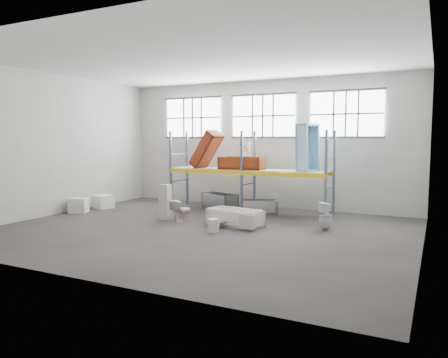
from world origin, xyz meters
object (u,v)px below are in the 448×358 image
Objects in this scene: steel_tub_right at (259,206)px; bucket at (213,225)px; carton_near at (79,205)px; cistern_tall at (165,202)px; bathtub_beige at (235,218)px; blue_tub_upright at (308,148)px; toilet_white at (325,216)px; toilet_beige at (181,210)px; rust_tub_flat at (242,163)px; steel_tub_left at (220,200)px.

bucket is at bearing -89.74° from steel_tub_right.
carton_near is (-5.99, -2.89, 0.02)m from steel_tub_right.
cistern_tall is at bearing 156.96° from bucket.
bucket is at bearing -89.25° from bathtub_beige.
bucket is at bearing -19.54° from cistern_tall.
cistern_tall is at bearing 4.53° from carton_near.
blue_tub_upright is (1.73, 0.18, 2.15)m from steel_tub_right.
cistern_tall reaches higher than toilet_white.
steel_tub_right is 2.76m from blue_tub_upright.
cistern_tall is 2.61m from bucket.
toilet_beige is 0.70m from cistern_tall.
rust_tub_flat is (1.70, 2.50, 1.23)m from cistern_tall.
cistern_tall is 1.38× the size of toilet_white.
cistern_tall is 5.25m from blue_tub_upright.
carton_near is at bearing 173.17° from bucket.
carton_near is (-6.01, 0.72, 0.07)m from bucket.
bathtub_beige is at bearing 80.83° from bucket.
toilet_beige is at bearing -86.78° from steel_tub_left.
toilet_white is 4.20m from rust_tub_flat.
toilet_beige is at bearing -1.11° from cistern_tall.
bathtub_beige is 4.50× the size of bucket.
steel_tub_right is at bearing -14.73° from steel_tub_left.
blue_tub_upright is (3.60, -0.31, 2.12)m from steel_tub_left.
toilet_white is (2.68, 0.61, 0.17)m from bathtub_beige.
toilet_beige is 1.17× the size of carton_near.
toilet_beige is at bearing -122.60° from steel_tub_right.
bathtub_beige is 2.57m from cistern_tall.
cistern_tall is at bearing -97.73° from toilet_white.
steel_tub_left reaches higher than steel_tub_right.
rust_tub_flat reaches higher than toilet_white.
toilet_beige is 4.89m from blue_tub_upright.
steel_tub_left is (-0.18, 3.15, -0.09)m from toilet_beige.
blue_tub_upright is at bearing 37.80° from cistern_tall.
steel_tub_left is at bearing 153.95° from rust_tub_flat.
bucket is at bearing -114.27° from blue_tub_upright.
toilet_white is 0.65× the size of steel_tub_right.
blue_tub_upright reaches higher than steel_tub_left.
rust_tub_flat is at bearing -98.75° from toilet_beige.
cistern_tall reaches higher than steel_tub_right.
toilet_beige reaches higher than bucket.
toilet_beige is 3.12m from rust_tub_flat.
toilet_beige is 0.45× the size of rust_tub_flat.
rust_tub_flat is (1.04, 2.55, 1.46)m from toilet_beige.
cistern_tall is 3.66m from carton_near.
toilet_beige is at bearing -165.51° from bathtub_beige.
carton_near reaches higher than bucket.
toilet_white reaches higher than carton_near.
toilet_white reaches higher than bucket.
toilet_white is 2.20× the size of bucket.
toilet_beige is 1.97m from bucket.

